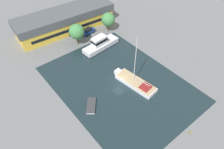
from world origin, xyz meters
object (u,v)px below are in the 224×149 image
Objects in this scene: parked_car at (88,31)px; quay_tree_near_building at (77,32)px; quay_tree_by_water at (108,19)px; warehouse_building at (65,20)px; small_dinghy at (91,106)px; motor_cruiser at (100,44)px; sailboat_moored at (135,82)px.

quay_tree_near_building is at bearing -72.26° from parked_car.
quay_tree_by_water is 1.39× the size of parked_car.
small_dinghy is at bearing -106.87° from warehouse_building.
parked_car is 8.27m from motor_cruiser.
quay_tree_by_water is (9.33, -9.14, 0.97)m from warehouse_building.
motor_cruiser is (-7.07, -5.37, -2.64)m from quay_tree_by_water.
parked_car is at bearing -54.54° from warehouse_building.
warehouse_building is 6.98× the size of small_dinghy.
quay_tree_by_water is 29.42m from small_dinghy.
quay_tree_by_water is 6.85m from parked_car.
parked_car is (3.87, -6.42, -2.14)m from warehouse_building.
quay_tree_by_water is at bearing 55.69° from parked_car.
sailboat_moored reaches higher than motor_cruiser.
quay_tree_by_water is 0.47× the size of sailboat_moored.
quay_tree_near_building is 1.45× the size of parked_car.
warehouse_building is 13.10m from quay_tree_by_water.
sailboat_moored is at bearing -85.76° from quay_tree_near_building.
sailboat_moored is 16.37m from motor_cruiser.
small_dinghy is at bearing 132.39° from motor_cruiser.
quay_tree_by_water is at bearing 59.27° from sailboat_moored.
parked_car is (-5.46, 2.72, -3.11)m from quay_tree_by_water.
sailboat_moored reaches higher than warehouse_building.
small_dinghy is at bearing -41.35° from parked_car.
motor_cruiser is at bearing 74.85° from sailboat_moored.
quay_tree_by_water is 0.54× the size of motor_cruiser.
sailboat_moored is at bearing -113.11° from quay_tree_by_water.
warehouse_building is 14.79m from motor_cruiser.
small_dinghy is at bearing -135.53° from quay_tree_by_water.
parked_car is (5.37, 2.56, -3.27)m from quay_tree_near_building.
quay_tree_near_building is at bearing 28.94° from motor_cruiser.
warehouse_building is 31.86m from small_dinghy.
motor_cruiser is at bearing -55.85° from quay_tree_near_building.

